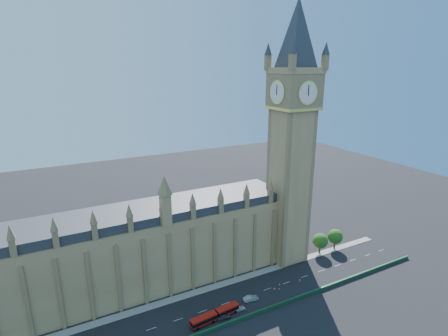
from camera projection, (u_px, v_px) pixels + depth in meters
name	position (u px, v px, depth m)	size (l,w,h in m)	color
ground	(214.00, 307.00, 108.90)	(400.00, 400.00, 0.00)	black
palace_westminster	(114.00, 255.00, 112.65)	(120.00, 20.00, 28.00)	#9C7C4B
elizabeth_tower	(293.00, 119.00, 122.47)	(20.59, 20.59, 105.00)	#9C7C4B
bridge_parapet	(228.00, 324.00, 101.07)	(160.00, 0.60, 1.20)	#1E4C2D
kerb_north	(202.00, 290.00, 116.96)	(160.00, 3.00, 0.16)	gray
tree_east_near	(321.00, 240.00, 139.11)	(6.00, 6.00, 8.50)	#382619
tree_east_far	(335.00, 236.00, 142.67)	(6.00, 6.00, 8.50)	#382619
red_bus	(215.00, 315.00, 103.33)	(16.01, 3.79, 2.70)	#B1160B
car_grey	(224.00, 317.00, 103.79)	(1.71, 4.26, 1.45)	#3F4046
car_silver	(251.00, 298.00, 111.85)	(1.73, 4.96, 1.63)	#93969A
car_white	(238.00, 309.00, 107.31)	(1.82, 4.48, 1.30)	silver
cone_a	(275.00, 289.00, 117.42)	(0.56, 0.56, 0.74)	black
cone_b	(300.00, 280.00, 122.15)	(0.47, 0.47, 0.74)	black
cone_c	(279.00, 289.00, 117.45)	(0.47, 0.47, 0.64)	black
cone_d	(279.00, 285.00, 119.62)	(0.44, 0.44, 0.67)	black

